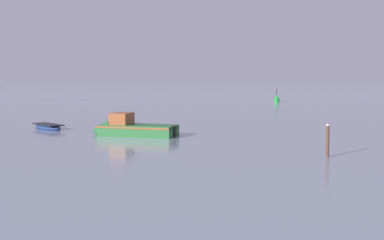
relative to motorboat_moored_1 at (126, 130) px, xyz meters
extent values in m
cube|color=#23602D|center=(0.87, -0.57, -0.10)|extent=(6.00, 5.04, 1.11)
cone|color=#23602D|center=(-1.60, 1.04, -0.10)|extent=(2.69, 2.83, 2.22)
cube|color=brown|center=(0.82, -0.53, 0.31)|extent=(6.14, 5.14, 0.12)
cube|color=brown|center=(-0.26, 0.17, 0.88)|extent=(2.09, 2.21, 0.86)
cube|color=#384751|center=(-0.82, 0.54, 0.94)|extent=(1.18, 1.58, 0.69)
cube|color=black|center=(3.18, -2.07, 0.06)|extent=(0.53, 0.56, 0.79)
ellipsoid|color=navy|center=(-5.48, 6.50, -0.25)|extent=(2.75, 3.97, 0.60)
cube|color=black|center=(-5.48, 6.50, 0.01)|extent=(2.60, 3.68, 0.08)
cube|color=black|center=(-5.48, 6.50, -0.08)|extent=(1.16, 0.70, 0.06)
cylinder|color=#198C2D|center=(31.18, 40.53, -0.21)|extent=(0.90, 0.90, 0.70)
cone|color=#198C2D|center=(31.18, 40.53, 0.49)|extent=(0.72, 0.72, 0.70)
cylinder|color=black|center=(31.18, 40.53, 1.29)|extent=(0.10, 0.10, 0.90)
cylinder|color=#533323|center=(9.16, -13.56, 0.44)|extent=(0.18, 0.18, 2.06)
cylinder|color=silver|center=(9.16, -13.56, 1.42)|extent=(0.22, 0.22, 0.08)
camera|label=1|loc=(-6.54, -40.55, 4.29)|focal=51.20mm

